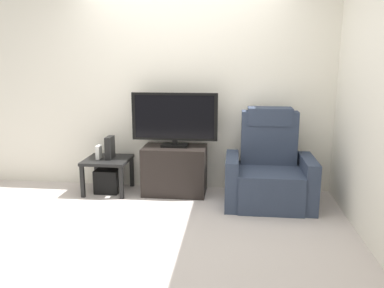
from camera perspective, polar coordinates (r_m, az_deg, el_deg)
ground_plane at (r=4.09m, az=-3.45°, el=-11.08°), size 6.40×6.40×0.00m
wall_back at (r=4.88m, az=-1.38°, el=8.53°), size 6.40×0.06×2.60m
wall_side at (r=3.91m, az=24.79°, el=6.48°), size 0.06×4.48×2.60m
tv_stand at (r=4.77m, az=-2.54°, el=-3.83°), size 0.76×0.47×0.59m
television at (r=4.66m, az=-2.58°, el=3.79°), size 1.03×0.20×0.65m
recliner_armchair at (r=4.51m, az=11.26°, el=-4.02°), size 0.98×0.78×1.08m
side_table at (r=4.92m, az=-12.30°, el=-2.84°), size 0.54×0.54×0.43m
subwoofer_box at (r=4.98m, az=-12.19°, el=-5.22°), size 0.29×0.29×0.29m
book_upright at (r=4.90m, az=-13.56°, el=-1.17°), size 0.05×0.11×0.17m
game_console at (r=4.87m, az=-11.98°, el=-0.51°), size 0.07×0.20×0.28m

